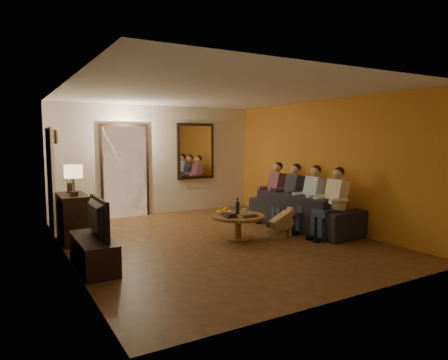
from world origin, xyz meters
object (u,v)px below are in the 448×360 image
dresser (73,218)px  coffee_table (238,227)px  wine_bottle (238,206)px  bowl (223,212)px  person_a (333,206)px  person_d (274,194)px  dog (281,222)px  sofa (304,210)px  person_c (291,197)px  person_b (311,201)px  tv (92,218)px  laptop (251,217)px  table_lamp (74,180)px  tv_stand (94,253)px

dresser → coffee_table: 2.93m
coffee_table → wine_bottle: (0.05, 0.10, 0.38)m
coffee_table → bowl: bowl is taller
person_a → person_d: same height
dog → person_a: bearing=-37.7°
sofa → person_c: person_c is taller
person_b → bowl: size_ratio=4.63×
person_a → wine_bottle: 1.75m
dog → bowl: bearing=155.0°
person_c → wine_bottle: 1.57m
dresser → tv: (0.00, -1.64, 0.29)m
laptop → dresser: bearing=149.5°
table_lamp → person_b: 4.40m
tv_stand → bowl: 2.49m
person_b → dog: (-0.76, -0.05, -0.32)m
bowl → wine_bottle: wine_bottle is taller
laptop → person_d: bearing=42.3°
person_d → person_c: bearing=-90.0°
person_d → coffee_table: bearing=-146.5°
dresser → person_a: size_ratio=0.79×
tv_stand → dog: 3.42m
person_d → bowl: person_d is taller
dresser → wine_bottle: size_ratio=3.07×
person_b → dog: 0.83m
bowl → person_c: bearing=7.4°
tv → coffee_table: size_ratio=1.02×
person_b → coffee_table: person_b is taller
tv → person_a: size_ratio=0.81×
dresser → coffee_table: size_ratio=1.00×
person_d → laptop: person_d is taller
tv_stand → laptop: laptop is taller
tv_stand → coffee_table: 2.62m
person_b → bowl: 1.81m
tv → wine_bottle: size_ratio=3.15×
laptop → bowl: bearing=119.7°
tv → person_a: bearing=-96.1°
tv_stand → tv: tv is taller
wine_bottle → coffee_table: bearing=-116.6°
tv_stand → person_d: (4.18, 1.35, 0.38)m
person_d → wine_bottle: bearing=-148.3°
bowl → wine_bottle: size_ratio=0.84×
dog → dresser: bearing=153.6°
person_c → coffee_table: bearing=-164.2°
person_d → wine_bottle: 1.80m
coffee_table → sofa: bearing=5.0°
tv_stand → sofa: (4.28, 0.45, 0.15)m
person_b → wine_bottle: 1.55m
sofa → laptop: size_ratio=7.58×
wine_bottle → laptop: wine_bottle is taller
laptop → dog: bearing=6.5°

